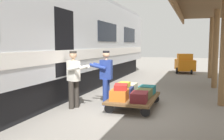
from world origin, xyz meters
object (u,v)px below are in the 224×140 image
suitcase_olive_duffel (144,93)px  suitcase_navy_fabric (125,92)px  luggage_cart (134,98)px  suitcase_maroon_trunk (139,97)px  baggage_tug (185,64)px  suitcase_yellow_case (124,85)px  suitcase_teal_softside (147,90)px  train_car (24,39)px  suitcase_orange_carryall (119,95)px  suitcase_cream_canvas (130,88)px  porter_by_door (74,77)px  porter_in_overalls (106,76)px  suitcase_red_plastic (121,87)px

suitcase_olive_duffel → suitcase_navy_fabric: 0.57m
luggage_cart → suitcase_maroon_trunk: bearing=116.9°
suitcase_maroon_trunk → baggage_tug: bearing=-94.4°
suitcase_yellow_case → suitcase_teal_softside: bearing=-136.0°
train_car → luggage_cart: train_car is taller
suitcase_maroon_trunk → suitcase_navy_fabric: size_ratio=0.97×
suitcase_orange_carryall → suitcase_olive_duffel: suitcase_orange_carryall is taller
train_car → suitcase_yellow_case: bearing=-171.1°
suitcase_cream_canvas → porter_by_door: porter_by_door is taller
luggage_cart → suitcase_orange_carryall: 0.66m
suitcase_cream_canvas → porter_in_overalls: 0.94m
suitcase_red_plastic → suitcase_teal_softside: bearing=-116.3°
suitcase_teal_softside → baggage_tug: size_ratio=0.26×
luggage_cart → suitcase_cream_canvas: (0.29, -0.57, 0.20)m
suitcase_cream_canvas → suitcase_yellow_case: size_ratio=1.50×
suitcase_cream_canvas → baggage_tug: baggage_tug is taller
suitcase_teal_softside → suitcase_yellow_case: size_ratio=1.29×
luggage_cart → suitcase_orange_carryall: (0.29, 0.57, 0.20)m
suitcase_navy_fabric → suitcase_orange_carryall: bearing=90.0°
suitcase_navy_fabric → porter_in_overalls: bearing=-3.1°
suitcase_orange_carryall → train_car: bearing=-0.9°
suitcase_teal_softside → porter_by_door: bearing=31.6°
porter_in_overalls → suitcase_olive_duffel: bearing=178.4°
suitcase_olive_duffel → porter_in_overalls: 1.30m
suitcase_maroon_trunk → suitcase_teal_softside: (0.00, -1.13, -0.00)m
luggage_cart → porter_by_door: bearing=20.9°
suitcase_cream_canvas → baggage_tug: (-1.36, -9.14, 0.15)m
suitcase_olive_duffel → suitcase_teal_softside: (0.00, -0.57, 0.01)m
suitcase_red_plastic → baggage_tug: (-1.32, -10.24, -0.08)m
suitcase_maroon_trunk → suitcase_cream_canvas: suitcase_cream_canvas is taller
suitcase_orange_carryall → porter_by_door: 1.46m
suitcase_orange_carryall → baggage_tug: bearing=-97.5°
suitcase_olive_duffel → suitcase_red_plastic: size_ratio=1.19×
suitcase_yellow_case → suitcase_orange_carryall: bearing=92.5°
suitcase_yellow_case → porter_by_door: 1.52m
suitcase_orange_carryall → suitcase_teal_softside: suitcase_orange_carryall is taller
suitcase_cream_canvas → suitcase_red_plastic: bearing=91.7°
suitcase_teal_softside → suitcase_orange_carryall: bearing=63.1°
suitcase_navy_fabric → suitcase_yellow_case: 0.21m
porter_by_door → baggage_tug: (-2.74, -10.35, -0.30)m
train_car → suitcase_teal_softside: train_car is taller
porter_by_door → baggage_tug: 10.71m
suitcase_orange_carryall → baggage_tug: (-1.36, -10.27, 0.14)m
baggage_tug → suitcase_cream_canvas: bearing=81.6°
suitcase_yellow_case → luggage_cart: bearing=-177.9°
luggage_cart → suitcase_orange_carryall: bearing=63.1°
suitcase_maroon_trunk → suitcase_red_plastic: size_ratio=1.18×
suitcase_cream_canvas → porter_in_overalls: size_ratio=0.33×
suitcase_olive_duffel → suitcase_cream_canvas: 0.81m
suitcase_cream_canvas → train_car: bearing=18.4°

